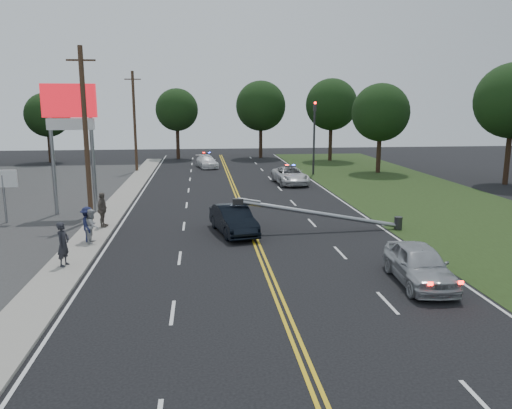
{
  "coord_description": "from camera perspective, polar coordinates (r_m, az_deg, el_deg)",
  "views": [
    {
      "loc": [
        -2.65,
        -17.73,
        6.8
      ],
      "look_at": [
        0.13,
        7.37,
        1.7
      ],
      "focal_mm": 35.0,
      "sensor_mm": 36.0,
      "label": 1
    }
  ],
  "objects": [
    {
      "name": "emergency_a",
      "position": [
        43.27,
        3.92,
        3.32
      ],
      "size": [
        2.81,
        5.39,
        1.45
      ],
      "primitive_type": "imported",
      "rotation": [
        0.0,
        0.0,
        0.08
      ],
      "color": "silver",
      "rests_on": "ground"
    },
    {
      "name": "ground",
      "position": [
        19.17,
        2.07,
        -9.37
      ],
      "size": [
        120.0,
        120.0,
        0.0
      ],
      "primitive_type": "plane",
      "color": "black",
      "rests_on": "ground"
    },
    {
      "name": "fallen_streetlight",
      "position": [
        27.26,
        8.36,
        -1.17
      ],
      "size": [
        9.36,
        0.44,
        1.91
      ],
      "color": "#2D2D30",
      "rests_on": "ground"
    },
    {
      "name": "bystander_c",
      "position": [
        25.88,
        -18.68,
        -2.15
      ],
      "size": [
        0.92,
        1.27,
        1.76
      ],
      "primitive_type": "imported",
      "rotation": [
        0.0,
        0.0,
        1.83
      ],
      "color": "#1A1F42",
      "rests_on": "sidewalk"
    },
    {
      "name": "bystander_d",
      "position": [
        28.73,
        -17.16,
        -0.58
      ],
      "size": [
        0.67,
        1.2,
        1.92
      ],
      "primitive_type": "imported",
      "rotation": [
        0.0,
        0.0,
        1.38
      ],
      "color": "#63584F",
      "rests_on": "sidewalk"
    },
    {
      "name": "traffic_signal",
      "position": [
        49.03,
        6.67,
        8.31
      ],
      "size": [
        0.28,
        0.41,
        7.05
      ],
      "color": "#2D2D30",
      "rests_on": "ground"
    },
    {
      "name": "bystander_b",
      "position": [
        25.65,
        -18.21,
        -2.33
      ],
      "size": [
        0.67,
        0.84,
        1.68
      ],
      "primitive_type": "imported",
      "rotation": [
        0.0,
        0.0,
        1.52
      ],
      "color": "#A5A5AA",
      "rests_on": "sidewalk"
    },
    {
      "name": "small_sign",
      "position": [
        32.13,
        -26.95,
        2.18
      ],
      "size": [
        1.6,
        0.14,
        3.1
      ],
      "color": "gray",
      "rests_on": "ground"
    },
    {
      "name": "tree_5",
      "position": [
        63.81,
        -22.75,
        9.42
      ],
      "size": [
        5.12,
        5.12,
        8.12
      ],
      "color": "black",
      "rests_on": "ground"
    },
    {
      "name": "pylon_sign",
      "position": [
        32.69,
        -20.49,
        9.3
      ],
      "size": [
        3.2,
        0.35,
        8.0
      ],
      "color": "gray",
      "rests_on": "ground"
    },
    {
      "name": "centerline_yellow",
      "position": [
        28.67,
        -0.83,
        -2.28
      ],
      "size": [
        0.36,
        80.0,
        0.0
      ],
      "primitive_type": "cube",
      "color": "gold",
      "rests_on": "ground"
    },
    {
      "name": "tree_7",
      "position": [
        64.16,
        0.55,
        11.19
      ],
      "size": [
        6.28,
        6.28,
        9.7
      ],
      "color": "black",
      "rests_on": "ground"
    },
    {
      "name": "sidewalk",
      "position": [
        29.11,
        -17.54,
        -2.51
      ],
      "size": [
        1.8,
        70.0,
        0.12
      ],
      "primitive_type": "cube",
      "color": "gray",
      "rests_on": "ground"
    },
    {
      "name": "grass_verge",
      "position": [
        32.8,
        23.36,
        -1.49
      ],
      "size": [
        12.0,
        80.0,
        0.01
      ],
      "primitive_type": "cube",
      "color": "#213213",
      "rests_on": "ground"
    },
    {
      "name": "utility_pole_mid",
      "position": [
        30.49,
        -18.88,
        7.58
      ],
      "size": [
        1.6,
        0.28,
        10.0
      ],
      "color": "#382619",
      "rests_on": "ground"
    },
    {
      "name": "tree_6",
      "position": [
        63.73,
        -9.04,
        10.63
      ],
      "size": [
        5.25,
        5.25,
        8.72
      ],
      "color": "black",
      "rests_on": "ground"
    },
    {
      "name": "waiting_sedan",
      "position": [
        20.24,
        18.17,
        -6.51
      ],
      "size": [
        2.14,
        4.63,
        1.54
      ],
      "primitive_type": "imported",
      "rotation": [
        0.0,
        0.0,
        -0.07
      ],
      "color": "#AAADB2",
      "rests_on": "ground"
    },
    {
      "name": "tree_9",
      "position": [
        51.54,
        14.06,
        10.16
      ],
      "size": [
        5.69,
        5.69,
        8.83
      ],
      "color": "black",
      "rests_on": "ground"
    },
    {
      "name": "tree_8",
      "position": [
        61.6,
        8.62,
        11.23
      ],
      "size": [
        6.16,
        6.16,
        9.82
      ],
      "color": "black",
      "rests_on": "ground"
    },
    {
      "name": "emergency_b",
      "position": [
        54.51,
        -5.65,
        4.88
      ],
      "size": [
        2.7,
        4.73,
        1.29
      ],
      "primitive_type": "imported",
      "rotation": [
        0.0,
        0.0,
        0.21
      ],
      "color": "white",
      "rests_on": "ground"
    },
    {
      "name": "crashed_sedan",
      "position": [
        26.56,
        -2.59,
        -1.75
      ],
      "size": [
        2.53,
        4.81,
        1.51
      ],
      "primitive_type": "imported",
      "rotation": [
        0.0,
        0.0,
        0.21
      ],
      "color": "black",
      "rests_on": "ground"
    },
    {
      "name": "bystander_a",
      "position": [
        22.38,
        -21.17,
        -4.24
      ],
      "size": [
        0.62,
        0.78,
        1.88
      ],
      "primitive_type": "imported",
      "rotation": [
        0.0,
        0.0,
        1.3
      ],
      "color": "#23232A",
      "rests_on": "sidewalk"
    },
    {
      "name": "utility_pole_far",
      "position": [
        52.17,
        -13.7,
        9.21
      ],
      "size": [
        1.6,
        0.28,
        10.0
      ],
      "color": "#382619",
      "rests_on": "ground"
    }
  ]
}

